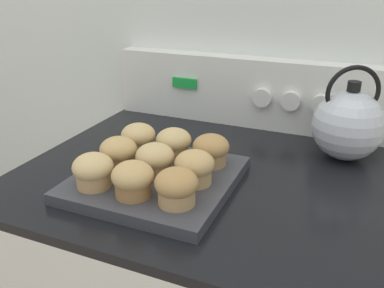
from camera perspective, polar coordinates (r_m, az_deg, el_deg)
name	(u,v)px	position (r m, az deg, el deg)	size (l,w,h in m)	color
wall_back	(255,14)	(1.09, 8.86, 17.54)	(8.00, 0.05, 2.40)	silver
control_panel	(247,92)	(1.07, 7.67, 7.28)	(0.71, 0.07, 0.18)	silver
muffin_pan	(156,179)	(0.78, -5.03, -4.94)	(0.29, 0.29, 0.02)	#38383D
muffin_r0_c0	(93,170)	(0.74, -13.70, -3.62)	(0.07, 0.07, 0.06)	tan
muffin_r0_c1	(133,179)	(0.69, -8.31, -4.92)	(0.07, 0.07, 0.06)	olive
muffin_r0_c2	(176,187)	(0.66, -2.20, -6.02)	(0.07, 0.07, 0.06)	tan
muffin_r1_c0	(119,153)	(0.80, -10.26, -1.20)	(0.07, 0.07, 0.06)	olive
muffin_r1_c1	(155,160)	(0.76, -5.22, -2.20)	(0.07, 0.07, 0.06)	#A37A4C
muffin_r1_c2	(194,167)	(0.73, 0.35, -3.28)	(0.07, 0.07, 0.06)	tan
muffin_r2_c0	(138,138)	(0.86, -7.52, 0.85)	(0.07, 0.07, 0.06)	tan
muffin_r2_c1	(174,143)	(0.83, -2.58, 0.11)	(0.07, 0.07, 0.06)	tan
muffin_r2_c2	(211,150)	(0.80, 2.67, -0.82)	(0.07, 0.07, 0.06)	#A37A4C
tea_kettle	(349,124)	(0.92, 21.12, 2.64)	(0.17, 0.15, 0.20)	silver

